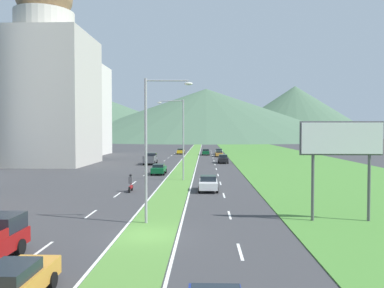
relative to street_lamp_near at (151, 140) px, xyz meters
name	(u,v)px	position (x,y,z in m)	size (l,w,h in m)	color
ground_plane	(148,236)	(0.22, -3.03, -5.51)	(600.00, 600.00, 0.00)	#38383A
grass_median	(190,160)	(0.22, 56.97, -5.48)	(3.20, 240.00, 0.06)	#518438
grass_verge_right	(288,160)	(20.82, 56.97, -5.48)	(24.00, 240.00, 0.06)	#477F33
lane_dash_left_2	(42,249)	(-4.88, -5.78, -5.50)	(0.16, 2.80, 0.01)	silver
lane_dash_left_3	(91,214)	(-4.88, 2.84, -5.50)	(0.16, 2.80, 0.01)	silver
lane_dash_left_4	(117,195)	(-4.88, 11.47, -5.50)	(0.16, 2.80, 0.01)	silver
lane_dash_left_5	(134,183)	(-4.88, 20.09, -5.50)	(0.16, 2.80, 0.01)	silver
lane_dash_left_6	(145,175)	(-4.88, 28.71, -5.50)	(0.16, 2.80, 0.01)	silver
lane_dash_left_7	(153,169)	(-4.88, 37.34, -5.50)	(0.16, 2.80, 0.01)	silver
lane_dash_left_8	(160,164)	(-4.88, 45.96, -5.50)	(0.16, 2.80, 0.01)	silver
lane_dash_left_9	(164,161)	(-4.88, 54.58, -5.50)	(0.16, 2.80, 0.01)	silver
lane_dash_left_10	(168,158)	(-4.88, 63.21, -5.50)	(0.16, 2.80, 0.01)	silver
lane_dash_left_11	(172,155)	(-4.88, 71.83, -5.50)	(0.16, 2.80, 0.01)	silver
lane_dash_left_12	(174,153)	(-4.88, 80.45, -5.50)	(0.16, 2.80, 0.01)	silver
lane_dash_left_13	(177,152)	(-4.88, 89.08, -5.50)	(0.16, 2.80, 0.01)	silver
lane_dash_left_14	(179,150)	(-4.88, 97.70, -5.50)	(0.16, 2.80, 0.01)	silver
lane_dash_right_2	(240,252)	(5.32, -5.78, -5.50)	(0.16, 2.80, 0.01)	silver
lane_dash_right_3	(230,215)	(5.32, 2.84, -5.50)	(0.16, 2.80, 0.01)	silver
lane_dash_right_4	(224,195)	(5.32, 11.47, -5.50)	(0.16, 2.80, 0.01)	silver
lane_dash_right_5	(220,183)	(5.32, 20.09, -5.50)	(0.16, 2.80, 0.01)	silver
lane_dash_right_6	(218,175)	(5.32, 28.71, -5.50)	(0.16, 2.80, 0.01)	silver
lane_dash_right_7	(216,169)	(5.32, 37.34, -5.50)	(0.16, 2.80, 0.01)	silver
lane_dash_right_8	(215,164)	(5.32, 45.96, -5.50)	(0.16, 2.80, 0.01)	silver
lane_dash_right_9	(214,161)	(5.32, 54.58, -5.50)	(0.16, 2.80, 0.01)	silver
lane_dash_right_10	(213,158)	(5.32, 63.21, -5.50)	(0.16, 2.80, 0.01)	silver
lane_dash_right_11	(212,156)	(5.32, 71.83, -5.50)	(0.16, 2.80, 0.01)	silver
lane_dash_right_12	(212,154)	(5.32, 80.45, -5.50)	(0.16, 2.80, 0.01)	silver
lane_dash_right_13	(211,152)	(5.32, 89.08, -5.50)	(0.16, 2.80, 0.01)	silver
lane_dash_right_14	(211,150)	(5.32, 97.70, -5.50)	(0.16, 2.80, 0.01)	silver
edge_line_median_left	(181,160)	(-1.53, 56.97, -5.50)	(0.16, 240.00, 0.01)	silver
edge_line_median_right	(198,160)	(1.97, 56.97, -5.50)	(0.16, 240.00, 0.01)	silver
domed_building	(45,82)	(-25.67, 45.10, 9.57)	(16.44, 16.44, 35.72)	#B7B2A8
midrise_colored	(73,110)	(-30.59, 74.44, 6.04)	(16.26, 16.26, 23.09)	silver
hill_far_left	(88,116)	(-87.74, 274.34, 12.54)	(194.29, 194.29, 36.11)	#47664C
hill_far_center	(206,114)	(4.06, 253.43, 12.57)	(205.74, 205.74, 36.17)	#47664C
hill_far_right	(295,112)	(73.96, 284.72, 15.22)	(126.25, 126.25, 41.47)	#47664C
street_lamp_near	(151,140)	(0.00, 0.00, 0.00)	(3.17, 0.37, 9.56)	#99999E
street_lamp_mid	(180,134)	(0.47, 22.66, 0.24)	(3.34, 0.50, 9.99)	#99999E
billboard_roadside	(342,144)	(12.70, 1.04, -0.25)	(5.56, 0.28, 6.79)	#4C4C51
car_0	(181,151)	(-3.01, 78.23, -4.74)	(1.93, 4.78, 1.48)	yellow
car_2	(219,154)	(6.84, 67.75, -4.79)	(1.87, 4.27, 1.37)	#C6842D
car_3	(219,151)	(7.13, 77.77, -4.76)	(1.98, 4.12, 1.47)	silver
car_4	(208,183)	(3.86, 14.26, -4.72)	(1.98, 4.12, 1.56)	silver
car_5	(223,159)	(6.94, 49.15, -4.69)	(1.91, 4.67, 1.61)	black
car_6	(206,152)	(3.67, 74.07, -4.72)	(1.90, 4.59, 1.55)	#0C5128
car_7	(159,169)	(-3.02, 29.40, -4.75)	(1.93, 4.35, 1.47)	#0C5128
car_8	(12,284)	(-3.20, -12.17, -4.75)	(1.86, 4.69, 1.46)	#C6842D
pickup_truck_0	(151,159)	(-6.55, 46.21, -4.52)	(2.18, 5.40, 2.00)	#515459
motorcycle_rider	(131,184)	(-3.96, 13.47, -4.76)	(0.36, 2.00, 1.80)	black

